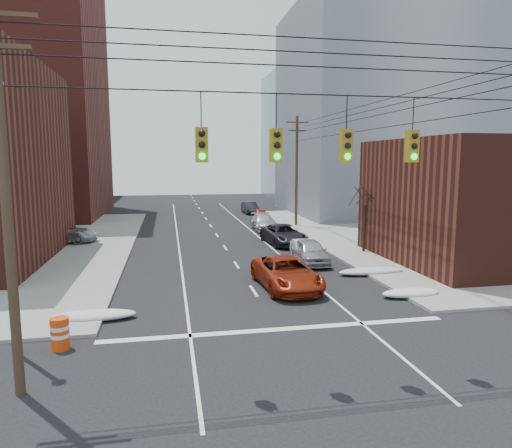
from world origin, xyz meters
name	(u,v)px	position (x,y,z in m)	size (l,w,h in m)	color
ground	(339,420)	(0.00, 0.00, 0.00)	(160.00, 160.00, 0.00)	black
sidewalk_ne	(505,231)	(27.00, 27.00, 0.07)	(40.00, 40.00, 0.15)	gray
building_brick_far	(38,164)	(-26.00, 74.00, 6.00)	(22.00, 18.00, 12.00)	#4C1F17
building_office	(379,113)	(22.00, 44.00, 12.50)	(22.00, 20.00, 25.00)	gray
building_glass	(325,136)	(24.00, 70.00, 11.00)	(20.00, 18.00, 22.00)	gray
building_storefront	(510,201)	(18.00, 16.00, 4.00)	(16.00, 12.00, 8.00)	#4C1F17
utility_pole_left	(6,193)	(-8.50, 3.00, 5.78)	(2.20, 0.28, 11.00)	#473323
utility_pole_far	(297,169)	(8.50, 34.00, 5.78)	(2.20, 0.28, 11.00)	#473323
traffic_signals	(312,143)	(0.10, 2.97, 7.17)	(17.00, 0.42, 2.02)	black
street_light	(5,195)	(-9.50, 6.00, 5.54)	(0.44, 0.44, 9.32)	gray
bare_tree	(364,221)	(9.59, 20.00, 2.32)	(2.09, 2.20, 4.93)	black
snow_nw	(94,315)	(-7.40, 9.00, 0.21)	(3.50, 1.08, 0.42)	silver
snow_ne	(411,293)	(7.40, 9.50, 0.21)	(3.00, 1.08, 0.42)	silver
snow_east_far	(371,271)	(7.40, 14.00, 0.21)	(4.00, 1.08, 0.42)	silver
red_pickup	(286,273)	(1.79, 12.24, 0.81)	(2.68, 5.81, 1.62)	maroon
parked_car_a	(310,251)	(4.80, 17.59, 0.78)	(1.84, 4.58, 1.56)	#A4A3A8
parked_car_b	(304,250)	(4.80, 18.98, 0.64)	(1.34, 3.86, 1.27)	silver
parked_car_c	(284,235)	(4.80, 24.52, 0.79)	(2.61, 5.66, 1.57)	black
parked_car_d	(264,222)	(4.80, 32.28, 0.74)	(2.08, 5.12, 1.49)	#B3B2B8
parked_car_e	(261,214)	(5.97, 39.65, 0.64)	(1.50, 3.73, 1.27)	maroon
parked_car_f	(250,208)	(5.89, 46.13, 0.73)	(1.56, 4.46, 1.47)	black
lot_car_a	(3,251)	(-14.68, 20.73, 0.91)	(1.60, 4.58, 1.51)	white
lot_car_b	(63,233)	(-12.54, 27.96, 0.90)	(2.49, 5.40, 1.50)	#A5A6AA
construction_barrel	(60,333)	(-8.09, 6.14, 0.59)	(0.72, 0.72, 1.15)	#DD400B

